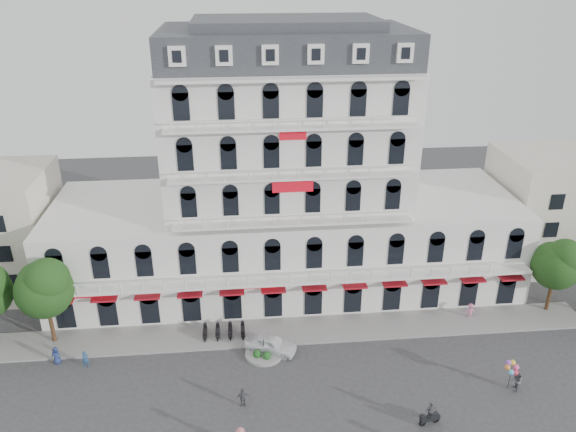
# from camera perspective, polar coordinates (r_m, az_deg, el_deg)

# --- Properties ---
(ground) EXTENTS (120.00, 120.00, 0.00)m
(ground) POSITION_cam_1_polar(r_m,az_deg,el_deg) (44.34, 2.10, -18.50)
(ground) COLOR #38383A
(ground) RESTS_ON ground
(sidewalk) EXTENTS (53.00, 4.00, 0.16)m
(sidewalk) POSITION_cam_1_polar(r_m,az_deg,el_deg) (51.17, 0.77, -11.57)
(sidewalk) COLOR gray
(sidewalk) RESTS_ON ground
(main_building) EXTENTS (45.00, 15.00, 25.80)m
(main_building) POSITION_cam_1_polar(r_m,az_deg,el_deg) (54.20, -0.20, 2.60)
(main_building) COLOR silver
(main_building) RESTS_ON ground
(flank_building_east) EXTENTS (14.00, 10.00, 12.00)m
(flank_building_east) POSITION_cam_1_polar(r_m,az_deg,el_deg) (67.05, 26.09, 0.76)
(flank_building_east) COLOR beige
(flank_building_east) RESTS_ON ground
(traffic_island) EXTENTS (3.20, 3.20, 1.60)m
(traffic_island) POSITION_cam_1_polar(r_m,az_deg,el_deg) (48.50, -2.46, -13.67)
(traffic_island) COLOR gray
(traffic_island) RESTS_ON ground
(parked_scooter_row) EXTENTS (4.40, 1.80, 1.10)m
(parked_scooter_row) POSITION_cam_1_polar(r_m,az_deg,el_deg) (50.88, -6.49, -12.10)
(parked_scooter_row) COLOR black
(parked_scooter_row) RESTS_ON ground
(tree_west_inner) EXTENTS (4.76, 4.76, 8.25)m
(tree_west_inner) POSITION_cam_1_polar(r_m,az_deg,el_deg) (50.95, -23.55, -6.54)
(tree_west_inner) COLOR #382314
(tree_west_inner) RESTS_ON ground
(tree_east_inner) EXTENTS (4.40, 4.37, 7.57)m
(tree_east_inner) POSITION_cam_1_polar(r_m,az_deg,el_deg) (56.72, 25.70, -4.27)
(tree_east_inner) COLOR #382314
(tree_east_inner) RESTS_ON ground
(parked_car) EXTENTS (4.74, 3.43, 1.50)m
(parked_car) POSITION_cam_1_polar(r_m,az_deg,el_deg) (48.58, -1.76, -12.85)
(parked_car) COLOR white
(parked_car) RESTS_ON ground
(rider_northeast) EXTENTS (1.68, 0.68, 2.03)m
(rider_northeast) POSITION_cam_1_polar(r_m,az_deg,el_deg) (43.38, 14.28, -18.87)
(rider_northeast) COLOR black
(rider_northeast) RESTS_ON ground
(pedestrian_left) EXTENTS (0.82, 0.59, 1.58)m
(pedestrian_left) POSITION_cam_1_polar(r_m,az_deg,el_deg) (50.97, -22.49, -12.95)
(pedestrian_left) COLOR navy
(pedestrian_left) RESTS_ON ground
(pedestrian_mid) EXTENTS (0.98, 0.50, 1.61)m
(pedestrian_mid) POSITION_cam_1_polar(r_m,az_deg,el_deg) (43.73, -4.59, -17.89)
(pedestrian_mid) COLOR #525359
(pedestrian_mid) RESTS_ON ground
(pedestrian_right) EXTENTS (1.04, 0.64, 1.55)m
(pedestrian_right) POSITION_cam_1_polar(r_m,az_deg,el_deg) (55.08, 18.02, -9.16)
(pedestrian_right) COLOR pink
(pedestrian_right) RESTS_ON ground
(pedestrian_far) EXTENTS (0.65, 0.57, 1.50)m
(pedestrian_far) POSITION_cam_1_polar(r_m,az_deg,el_deg) (49.79, -19.88, -13.51)
(pedestrian_far) COLOR navy
(pedestrian_far) RESTS_ON ground
(balloon_vendor) EXTENTS (1.41, 1.33, 2.45)m
(balloon_vendor) POSITION_cam_1_polar(r_m,az_deg,el_deg) (47.86, 22.06, -14.90)
(balloon_vendor) COLOR #5D5C64
(balloon_vendor) RESTS_ON ground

